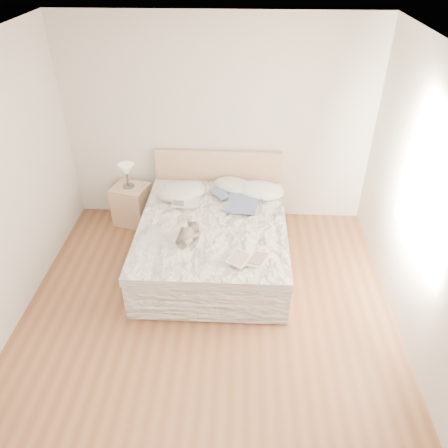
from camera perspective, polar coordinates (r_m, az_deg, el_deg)
The scene contains 15 objects.
floor at distance 4.67m, azimuth -2.34°, elevation -13.65°, with size 4.00×4.50×0.00m, color brown.
ceiling at distance 3.21m, azimuth -3.53°, elevation 20.44°, with size 4.00×4.50×0.00m, color white.
wall_back at distance 5.77m, azimuth -0.81°, elevation 12.88°, with size 4.00×0.02×2.70m, color beige.
wall_right at distance 4.11m, azimuth 26.15°, elevation -0.61°, with size 0.02×4.50×2.70m, color beige.
window at distance 4.29m, azimuth 25.05°, elevation 2.79°, with size 0.02×1.30×1.10m, color white.
bed at distance 5.35m, azimuth -1.39°, elevation -1.87°, with size 1.72×2.14×1.00m.
nightstand at distance 6.18m, azimuth -11.93°, elevation 2.54°, with size 0.45×0.40×0.56m, color tan.
table_lamp at distance 5.93m, azimuth -12.62°, elevation 6.78°, with size 0.21×0.21×0.33m.
pillow_left at distance 5.65m, azimuth -5.53°, elevation 4.21°, with size 0.63×0.44×0.19m, color silver.
pillow_middle at distance 5.77m, azimuth 1.20°, elevation 5.07°, with size 0.53×0.37×0.16m, color silver.
pillow_right at distance 5.68m, azimuth 4.81°, elevation 4.40°, with size 0.60×0.42×0.18m, color white.
blouse at distance 5.45m, azimuth 2.49°, elevation 2.98°, with size 0.59×0.63×0.02m, color #38476E, non-canonical shape.
photo_book at distance 5.43m, azimuth -5.03°, elevation 2.77°, with size 0.36×0.25×0.03m, color white.
childrens_book at distance 4.52m, azimuth 3.24°, elevation -4.61°, with size 0.39×0.27×0.03m, color #FFF0C9.
teddy_bear at distance 4.77m, azimuth -4.92°, elevation -1.97°, with size 0.22×0.30×0.16m, color brown, non-canonical shape.
Camera 1 is at (0.33, -3.10, 3.48)m, focal length 35.00 mm.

